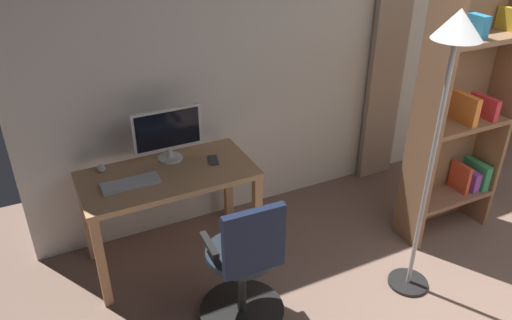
{
  "coord_description": "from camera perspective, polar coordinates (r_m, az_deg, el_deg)",
  "views": [
    {
      "loc": [
        2.56,
        0.56,
        2.49
      ],
      "look_at": [
        1.41,
        -1.78,
        1.05
      ],
      "focal_mm": 34.64,
      "sensor_mm": 36.0,
      "label": 1
    }
  ],
  "objects": [
    {
      "name": "office_chair",
      "position": [
        3.1,
        -1.31,
        -12.3
      ],
      "size": [
        0.56,
        0.56,
        0.96
      ],
      "rotation": [
        0.0,
        0.0,
        3.11
      ],
      "color": "black",
      "rests_on": "ground"
    },
    {
      "name": "floor_lamp",
      "position": [
        3.03,
        21.3,
        8.73
      ],
      "size": [
        0.28,
        0.28,
        1.93
      ],
      "color": "black",
      "rests_on": "ground"
    },
    {
      "name": "desk",
      "position": [
        3.56,
        -10.02,
        -3.03
      ],
      "size": [
        1.21,
        0.62,
        0.74
      ],
      "color": "tan",
      "rests_on": "ground"
    },
    {
      "name": "computer_monitor",
      "position": [
        3.59,
        -10.17,
        3.26
      ],
      "size": [
        0.51,
        0.18,
        0.39
      ],
      "color": "white",
      "rests_on": "desk"
    },
    {
      "name": "cell_phone_by_monitor",
      "position": [
        3.61,
        -4.97,
        -0.01
      ],
      "size": [
        0.1,
        0.16,
        0.01
      ],
      "primitive_type": "cube",
      "rotation": [
        0.0,
        0.0,
        -0.25
      ],
      "color": "#333338",
      "rests_on": "desk"
    },
    {
      "name": "curtain_left_panel",
      "position": [
        5.49,
        25.84,
        13.38
      ],
      "size": [
        0.49,
        0.06,
        2.54
      ],
      "primitive_type": "cube",
      "color": "tan",
      "rests_on": "ground"
    },
    {
      "name": "computer_keyboard",
      "position": [
        3.41,
        -14.28,
        -2.62
      ],
      "size": [
        0.39,
        0.14,
        0.02
      ],
      "primitive_type": "cube",
      "color": "#B7BCC1",
      "rests_on": "desk"
    },
    {
      "name": "bookshelf",
      "position": [
        4.03,
        22.3,
        4.22
      ],
      "size": [
        0.76,
        0.3,
        1.91
      ],
      "color": "#8B6243",
      "rests_on": "ground"
    },
    {
      "name": "back_room_partition",
      "position": [
        4.41,
        10.65,
        13.58
      ],
      "size": [
        5.53,
        0.1,
        2.71
      ],
      "primitive_type": "cube",
      "color": "silver",
      "rests_on": "ground"
    },
    {
      "name": "curtain_right_panel",
      "position": [
        4.57,
        15.16,
        12.53
      ],
      "size": [
        0.36,
        0.06,
        2.54
      ],
      "primitive_type": "cube",
      "color": "tan",
      "rests_on": "ground"
    },
    {
      "name": "computer_mouse",
      "position": [
        3.63,
        -17.46,
        -0.91
      ],
      "size": [
        0.06,
        0.1,
        0.04
      ],
      "primitive_type": "ellipsoid",
      "color": "silver",
      "rests_on": "desk"
    }
  ]
}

